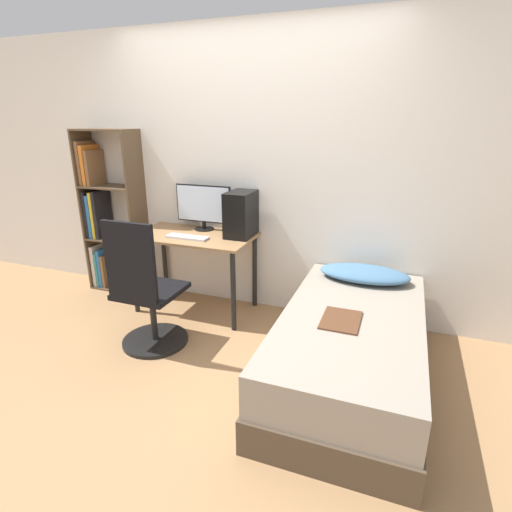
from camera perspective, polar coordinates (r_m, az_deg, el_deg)
ground_plane at (r=2.96m, az=-10.69°, el=-17.00°), size 14.00×14.00×0.00m
wall_back at (r=3.65m, az=-0.80°, el=11.56°), size 8.00×0.05×2.50m
desk at (r=3.68m, az=-8.87°, el=1.36°), size 1.09×0.61×0.73m
bookshelf at (r=4.40m, az=-20.77°, el=5.24°), size 0.61×0.29×1.63m
office_chair at (r=3.20m, az=-15.38°, el=-6.07°), size 0.52×0.52×1.06m
bed at (r=2.87m, az=13.28°, el=-12.62°), size 0.93×1.80×0.49m
pillow at (r=3.31m, az=15.20°, el=-2.45°), size 0.71×0.36×0.11m
magazine at (r=2.65m, az=12.04°, el=-8.93°), size 0.24×0.32×0.01m
monitor at (r=3.76m, az=-7.54°, el=7.11°), size 0.55×0.18×0.42m
keyboard at (r=3.54m, az=-9.79°, el=2.65°), size 0.38×0.11×0.02m
pc_tower at (r=3.52m, az=-2.17°, el=6.00°), size 0.21×0.33×0.40m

